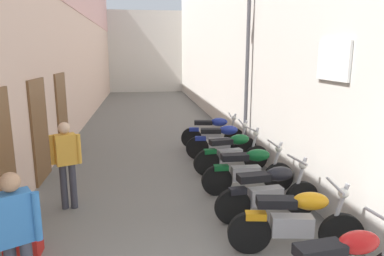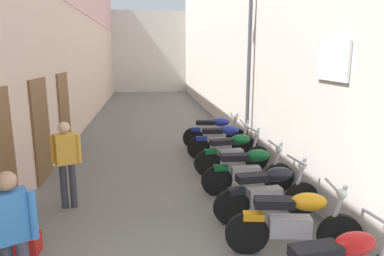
{
  "view_description": "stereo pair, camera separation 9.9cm",
  "coord_description": "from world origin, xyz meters",
  "px_view_note": "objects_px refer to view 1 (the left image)",
  "views": [
    {
      "loc": [
        -0.38,
        -2.08,
        2.71
      ],
      "look_at": [
        0.58,
        4.5,
        1.29
      ],
      "focal_mm": 32.51,
      "sensor_mm": 36.0,
      "label": 1
    },
    {
      "loc": [
        -0.28,
        -2.09,
        2.71
      ],
      "look_at": [
        0.58,
        4.5,
        1.29
      ],
      "focal_mm": 32.51,
      "sensor_mm": 36.0,
      "label": 2
    }
  ],
  "objects_px": {
    "motorcycle_second": "(297,220)",
    "pedestrian_mid_alley": "(66,159)",
    "motorcycle_seventh": "(213,131)",
    "street_lamp": "(244,61)",
    "motorcycle_sixth": "(222,141)",
    "plastic_crate": "(24,246)",
    "motorcycle_third": "(269,191)",
    "motorcycle_fourth": "(249,169)",
    "pedestrian_by_doorway": "(16,233)",
    "motorcycle_fifth": "(232,152)"
  },
  "relations": [
    {
      "from": "motorcycle_second",
      "to": "pedestrian_mid_alley",
      "type": "xyz_separation_m",
      "value": [
        -3.36,
        1.96,
        0.42
      ]
    },
    {
      "from": "motorcycle_seventh",
      "to": "street_lamp",
      "type": "xyz_separation_m",
      "value": [
        0.69,
        -0.54,
        2.03
      ]
    },
    {
      "from": "motorcycle_sixth",
      "to": "plastic_crate",
      "type": "relative_size",
      "value": 4.19
    },
    {
      "from": "motorcycle_third",
      "to": "street_lamp",
      "type": "xyz_separation_m",
      "value": [
        0.69,
        3.99,
        2.03
      ]
    },
    {
      "from": "pedestrian_mid_alley",
      "to": "street_lamp",
      "type": "relative_size",
      "value": 0.37
    },
    {
      "from": "motorcycle_fourth",
      "to": "street_lamp",
      "type": "xyz_separation_m",
      "value": [
        0.69,
        2.88,
        2.03
      ]
    },
    {
      "from": "pedestrian_by_doorway",
      "to": "street_lamp",
      "type": "relative_size",
      "value": 0.37
    },
    {
      "from": "pedestrian_by_doorway",
      "to": "pedestrian_mid_alley",
      "type": "bearing_deg",
      "value": 90.4
    },
    {
      "from": "plastic_crate",
      "to": "street_lamp",
      "type": "height_order",
      "value": "street_lamp"
    },
    {
      "from": "motorcycle_fourth",
      "to": "motorcycle_second",
      "type": "bearing_deg",
      "value": -90.0
    },
    {
      "from": "plastic_crate",
      "to": "pedestrian_by_doorway",
      "type": "bearing_deg",
      "value": -72.94
    },
    {
      "from": "motorcycle_fifth",
      "to": "motorcycle_sixth",
      "type": "xyz_separation_m",
      "value": [
        0.0,
        1.07,
        0.0
      ]
    },
    {
      "from": "motorcycle_fifth",
      "to": "plastic_crate",
      "type": "bearing_deg",
      "value": -141.65
    },
    {
      "from": "motorcycle_seventh",
      "to": "motorcycle_sixth",
      "type": "bearing_deg",
      "value": -90.0
    },
    {
      "from": "pedestrian_by_doorway",
      "to": "street_lamp",
      "type": "distance_m",
      "value": 7.14
    },
    {
      "from": "plastic_crate",
      "to": "motorcycle_seventh",
      "type": "bearing_deg",
      "value": 54.09
    },
    {
      "from": "motorcycle_fourth",
      "to": "pedestrian_by_doorway",
      "type": "relative_size",
      "value": 1.18
    },
    {
      "from": "plastic_crate",
      "to": "pedestrian_mid_alley",
      "type": "bearing_deg",
      "value": 77.71
    },
    {
      "from": "street_lamp",
      "to": "motorcycle_fourth",
      "type": "bearing_deg",
      "value": -103.52
    },
    {
      "from": "motorcycle_third",
      "to": "motorcycle_fifth",
      "type": "xyz_separation_m",
      "value": [
        -0.0,
        2.36,
        0.0
      ]
    },
    {
      "from": "motorcycle_third",
      "to": "pedestrian_mid_alley",
      "type": "height_order",
      "value": "pedestrian_mid_alley"
    },
    {
      "from": "motorcycle_second",
      "to": "motorcycle_fifth",
      "type": "xyz_separation_m",
      "value": [
        -0.0,
        3.4,
        0.0
      ]
    },
    {
      "from": "motorcycle_fourth",
      "to": "motorcycle_seventh",
      "type": "xyz_separation_m",
      "value": [
        -0.0,
        3.42,
        0.0
      ]
    },
    {
      "from": "motorcycle_fifth",
      "to": "motorcycle_sixth",
      "type": "distance_m",
      "value": 1.07
    },
    {
      "from": "motorcycle_fifth",
      "to": "motorcycle_sixth",
      "type": "height_order",
      "value": "same"
    },
    {
      "from": "motorcycle_second",
      "to": "motorcycle_seventh",
      "type": "relative_size",
      "value": 1.0
    },
    {
      "from": "plastic_crate",
      "to": "motorcycle_fifth",
      "type": "bearing_deg",
      "value": 38.35
    },
    {
      "from": "motorcycle_seventh",
      "to": "pedestrian_mid_alley",
      "type": "distance_m",
      "value": 4.95
    },
    {
      "from": "motorcycle_fifth",
      "to": "pedestrian_mid_alley",
      "type": "distance_m",
      "value": 3.68
    },
    {
      "from": "motorcycle_second",
      "to": "motorcycle_fifth",
      "type": "bearing_deg",
      "value": 90.0
    },
    {
      "from": "motorcycle_sixth",
      "to": "street_lamp",
      "type": "distance_m",
      "value": 2.21
    },
    {
      "from": "motorcycle_fifth",
      "to": "street_lamp",
      "type": "relative_size",
      "value": 0.43
    },
    {
      "from": "motorcycle_fourth",
      "to": "plastic_crate",
      "type": "relative_size",
      "value": 4.21
    },
    {
      "from": "motorcycle_sixth",
      "to": "motorcycle_second",
      "type": "bearing_deg",
      "value": -90.0
    },
    {
      "from": "motorcycle_fourth",
      "to": "motorcycle_seventh",
      "type": "relative_size",
      "value": 1.01
    },
    {
      "from": "motorcycle_sixth",
      "to": "motorcycle_seventh",
      "type": "height_order",
      "value": "same"
    },
    {
      "from": "motorcycle_second",
      "to": "motorcycle_seventh",
      "type": "bearing_deg",
      "value": 90.0
    },
    {
      "from": "motorcycle_fourth",
      "to": "plastic_crate",
      "type": "distance_m",
      "value": 4.06
    },
    {
      "from": "street_lamp",
      "to": "pedestrian_mid_alley",
      "type": "bearing_deg",
      "value": -142.92
    },
    {
      "from": "motorcycle_third",
      "to": "pedestrian_mid_alley",
      "type": "bearing_deg",
      "value": 164.62
    },
    {
      "from": "motorcycle_fifth",
      "to": "motorcycle_seventh",
      "type": "distance_m",
      "value": 2.17
    },
    {
      "from": "motorcycle_fourth",
      "to": "street_lamp",
      "type": "distance_m",
      "value": 3.59
    },
    {
      "from": "motorcycle_fourth",
      "to": "motorcycle_sixth",
      "type": "height_order",
      "value": "same"
    },
    {
      "from": "pedestrian_mid_alley",
      "to": "plastic_crate",
      "type": "bearing_deg",
      "value": -102.29
    },
    {
      "from": "pedestrian_mid_alley",
      "to": "motorcycle_sixth",
      "type": "bearing_deg",
      "value": 36.71
    },
    {
      "from": "motorcycle_third",
      "to": "plastic_crate",
      "type": "bearing_deg",
      "value": -171.4
    },
    {
      "from": "motorcycle_seventh",
      "to": "plastic_crate",
      "type": "relative_size",
      "value": 4.18
    },
    {
      "from": "motorcycle_fifth",
      "to": "pedestrian_by_doorway",
      "type": "distance_m",
      "value": 5.25
    },
    {
      "from": "motorcycle_second",
      "to": "pedestrian_mid_alley",
      "type": "height_order",
      "value": "pedestrian_mid_alley"
    },
    {
      "from": "pedestrian_by_doorway",
      "to": "pedestrian_mid_alley",
      "type": "distance_m",
      "value": 2.59
    }
  ]
}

